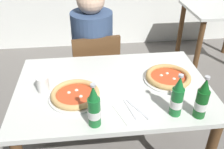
% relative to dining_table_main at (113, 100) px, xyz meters
% --- Properties ---
extents(dining_table_main, '(1.20, 0.80, 0.75)m').
position_rel_dining_table_main_xyz_m(dining_table_main, '(0.00, 0.00, 0.00)').
color(dining_table_main, silver).
rests_on(dining_table_main, ground_plane).
extents(chair_behind_table, '(0.45, 0.45, 0.85)m').
position_rel_dining_table_main_xyz_m(chair_behind_table, '(-0.09, 0.61, -0.15)').
color(chair_behind_table, brown).
rests_on(chair_behind_table, ground_plane).
extents(diner_seated, '(0.34, 0.34, 1.21)m').
position_rel_dining_table_main_xyz_m(diner_seated, '(-0.10, 0.66, -0.05)').
color(diner_seated, '#2D3342').
rests_on(diner_seated, ground_plane).
extents(dining_table_background, '(0.80, 0.70, 0.75)m').
position_rel_dining_table_main_xyz_m(dining_table_background, '(1.43, 1.41, -0.04)').
color(dining_table_background, silver).
rests_on(dining_table_background, ground_plane).
extents(pizza_margherita_near, '(0.31, 0.31, 0.04)m').
position_rel_dining_table_main_xyz_m(pizza_margherita_near, '(-0.23, -0.10, 0.14)').
color(pizza_margherita_near, white).
rests_on(pizza_margherita_near, dining_table_main).
extents(pizza_marinara_far, '(0.31, 0.31, 0.04)m').
position_rel_dining_table_main_xyz_m(pizza_marinara_far, '(0.36, 0.02, 0.14)').
color(pizza_marinara_far, white).
rests_on(pizza_marinara_far, dining_table_main).
extents(beer_bottle_left, '(0.07, 0.07, 0.25)m').
position_rel_dining_table_main_xyz_m(beer_bottle_left, '(-0.13, -0.33, 0.22)').
color(beer_bottle_left, '#196B2D').
rests_on(beer_bottle_left, dining_table_main).
extents(beer_bottle_center, '(0.07, 0.07, 0.25)m').
position_rel_dining_table_main_xyz_m(beer_bottle_center, '(0.30, -0.29, 0.22)').
color(beer_bottle_center, '#196B2D').
rests_on(beer_bottle_center, dining_table_main).
extents(beer_bottle_right, '(0.07, 0.07, 0.25)m').
position_rel_dining_table_main_xyz_m(beer_bottle_right, '(0.42, -0.32, 0.22)').
color(beer_bottle_right, '#14591E').
rests_on(beer_bottle_right, dining_table_main).
extents(napkin_with_cutlery, '(0.23, 0.23, 0.01)m').
position_rel_dining_table_main_xyz_m(napkin_with_cutlery, '(0.09, -0.25, 0.12)').
color(napkin_with_cutlery, white).
rests_on(napkin_with_cutlery, dining_table_main).
extents(paper_cup, '(0.07, 0.07, 0.09)m').
position_rel_dining_table_main_xyz_m(paper_cup, '(-0.42, -0.01, 0.16)').
color(paper_cup, white).
rests_on(paper_cup, dining_table_main).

